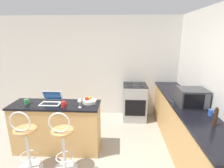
{
  "coord_description": "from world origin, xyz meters",
  "views": [
    {
      "loc": [
        0.52,
        -1.95,
        2.11
      ],
      "look_at": [
        0.32,
        1.94,
        1.03
      ],
      "focal_mm": 28.0,
      "sensor_mm": 36.0,
      "label": 1
    }
  ],
  "objects_px": {
    "wine_glass_tall": "(80,101)",
    "mug_red": "(63,104)",
    "bar_stool_near": "(26,142)",
    "microwave": "(192,98)",
    "fruit_bowl": "(89,101)",
    "laptop": "(51,100)",
    "mug_blue": "(211,113)",
    "pepper_mill": "(216,117)",
    "mug_green": "(27,102)",
    "stove_range": "(134,102)",
    "bar_stool_far": "(63,143)"
  },
  "relations": [
    {
      "from": "wine_glass_tall",
      "to": "mug_red",
      "type": "distance_m",
      "value": 0.29
    },
    {
      "from": "bar_stool_near",
      "to": "microwave",
      "type": "xyz_separation_m",
      "value": [
        2.69,
        0.58,
        0.58
      ]
    },
    {
      "from": "microwave",
      "to": "fruit_bowl",
      "type": "distance_m",
      "value": 1.8
    },
    {
      "from": "laptop",
      "to": "mug_blue",
      "type": "height_order",
      "value": "laptop"
    },
    {
      "from": "mug_blue",
      "to": "pepper_mill",
      "type": "bearing_deg",
      "value": -108.47
    },
    {
      "from": "mug_red",
      "to": "mug_green",
      "type": "xyz_separation_m",
      "value": [
        -0.7,
        0.1,
        -0.0
      ]
    },
    {
      "from": "laptop",
      "to": "pepper_mill",
      "type": "relative_size",
      "value": 1.29
    },
    {
      "from": "laptop",
      "to": "mug_red",
      "type": "bearing_deg",
      "value": -32.88
    },
    {
      "from": "laptop",
      "to": "stove_range",
      "type": "relative_size",
      "value": 0.38
    },
    {
      "from": "bar_stool_near",
      "to": "laptop",
      "type": "xyz_separation_m",
      "value": [
        0.21,
        0.6,
        0.48
      ]
    },
    {
      "from": "laptop",
      "to": "microwave",
      "type": "xyz_separation_m",
      "value": [
        2.48,
        -0.01,
        0.1
      ]
    },
    {
      "from": "laptop",
      "to": "mug_green",
      "type": "xyz_separation_m",
      "value": [
        -0.42,
        -0.08,
        -0.01
      ]
    },
    {
      "from": "mug_red",
      "to": "microwave",
      "type": "bearing_deg",
      "value": 4.39
    },
    {
      "from": "bar_stool_far",
      "to": "stove_range",
      "type": "relative_size",
      "value": 1.13
    },
    {
      "from": "bar_stool_far",
      "to": "mug_green",
      "type": "bearing_deg",
      "value": 146.89
    },
    {
      "from": "bar_stool_near",
      "to": "laptop",
      "type": "height_order",
      "value": "laptop"
    },
    {
      "from": "bar_stool_near",
      "to": "bar_stool_far",
      "type": "xyz_separation_m",
      "value": [
        0.59,
        0.0,
        0.0
      ]
    },
    {
      "from": "laptop",
      "to": "wine_glass_tall",
      "type": "xyz_separation_m",
      "value": [
        0.57,
        -0.18,
        0.06
      ]
    },
    {
      "from": "laptop",
      "to": "pepper_mill",
      "type": "height_order",
      "value": "pepper_mill"
    },
    {
      "from": "microwave",
      "to": "fruit_bowl",
      "type": "relative_size",
      "value": 1.83
    },
    {
      "from": "mug_blue",
      "to": "mug_red",
      "type": "bearing_deg",
      "value": 175.14
    },
    {
      "from": "laptop",
      "to": "microwave",
      "type": "distance_m",
      "value": 2.48
    },
    {
      "from": "stove_range",
      "to": "fruit_bowl",
      "type": "height_order",
      "value": "fruit_bowl"
    },
    {
      "from": "microwave",
      "to": "wine_glass_tall",
      "type": "relative_size",
      "value": 2.98
    },
    {
      "from": "wine_glass_tall",
      "to": "bar_stool_near",
      "type": "bearing_deg",
      "value": -151.67
    },
    {
      "from": "laptop",
      "to": "wine_glass_tall",
      "type": "distance_m",
      "value": 0.6
    },
    {
      "from": "bar_stool_near",
      "to": "mug_blue",
      "type": "xyz_separation_m",
      "value": [
        2.85,
        0.22,
        0.47
      ]
    },
    {
      "from": "microwave",
      "to": "pepper_mill",
      "type": "bearing_deg",
      "value": -85.88
    },
    {
      "from": "bar_stool_near",
      "to": "mug_green",
      "type": "height_order",
      "value": "bar_stool_near"
    },
    {
      "from": "stove_range",
      "to": "pepper_mill",
      "type": "height_order",
      "value": "pepper_mill"
    },
    {
      "from": "bar_stool_near",
      "to": "wine_glass_tall",
      "type": "relative_size",
      "value": 6.85
    },
    {
      "from": "wine_glass_tall",
      "to": "mug_green",
      "type": "xyz_separation_m",
      "value": [
        -0.98,
        0.1,
        -0.07
      ]
    },
    {
      "from": "wine_glass_tall",
      "to": "mug_red",
      "type": "xyz_separation_m",
      "value": [
        -0.28,
        -0.0,
        -0.06
      ]
    },
    {
      "from": "microwave",
      "to": "stove_range",
      "type": "height_order",
      "value": "microwave"
    },
    {
      "from": "pepper_mill",
      "to": "mug_blue",
      "type": "bearing_deg",
      "value": 71.53
    },
    {
      "from": "laptop",
      "to": "pepper_mill",
      "type": "distance_m",
      "value": 2.63
    },
    {
      "from": "stove_range",
      "to": "mug_green",
      "type": "distance_m",
      "value": 2.51
    },
    {
      "from": "bar_stool_far",
      "to": "microwave",
      "type": "xyz_separation_m",
      "value": [
        2.11,
        0.58,
        0.58
      ]
    },
    {
      "from": "bar_stool_near",
      "to": "stove_range",
      "type": "relative_size",
      "value": 1.13
    },
    {
      "from": "mug_blue",
      "to": "mug_red",
      "type": "height_order",
      "value": "mug_red"
    },
    {
      "from": "bar_stool_near",
      "to": "pepper_mill",
      "type": "distance_m",
      "value": 2.8
    },
    {
      "from": "microwave",
      "to": "fruit_bowl",
      "type": "height_order",
      "value": "microwave"
    },
    {
      "from": "microwave",
      "to": "mug_blue",
      "type": "bearing_deg",
      "value": -66.77
    },
    {
      "from": "pepper_mill",
      "to": "wine_glass_tall",
      "type": "distance_m",
      "value": 2.04
    },
    {
      "from": "laptop",
      "to": "mug_green",
      "type": "height_order",
      "value": "laptop"
    },
    {
      "from": "stove_range",
      "to": "wine_glass_tall",
      "type": "height_order",
      "value": "wine_glass_tall"
    },
    {
      "from": "microwave",
      "to": "mug_green",
      "type": "distance_m",
      "value": 2.9
    },
    {
      "from": "microwave",
      "to": "stove_range",
      "type": "bearing_deg",
      "value": 123.25
    },
    {
      "from": "mug_red",
      "to": "bar_stool_far",
      "type": "bearing_deg",
      "value": -77.77
    },
    {
      "from": "mug_red",
      "to": "fruit_bowl",
      "type": "bearing_deg",
      "value": 29.42
    }
  ]
}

